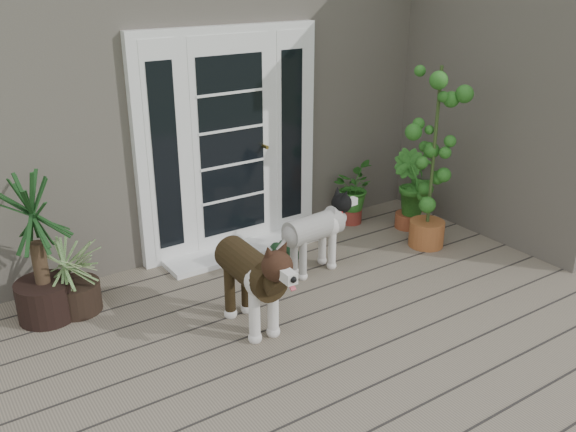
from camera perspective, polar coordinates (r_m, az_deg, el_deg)
deck at (r=4.93m, az=9.93°, el=-11.65°), size 6.20×4.60×0.12m
house_main at (r=7.81m, az=-11.55°, el=12.70°), size 7.40×4.00×3.10m
house_wing at (r=7.17m, az=21.97°, el=10.75°), size 1.60×2.40×3.10m
door_unit at (r=5.99m, az=-5.36°, el=6.76°), size 1.90×0.14×2.15m
door_step at (r=6.19m, az=-4.12°, el=-3.07°), size 1.60×0.40×0.05m
brindle_dog at (r=4.80m, az=-3.46°, el=-6.25°), size 0.41×0.91×0.75m
white_dog at (r=5.68m, az=2.37°, el=-2.16°), size 0.79×0.39×0.64m
spider_plant at (r=5.31m, az=-19.09°, el=-5.01°), size 0.76×0.76×0.68m
yucca at (r=5.17m, az=-22.05°, el=-2.63°), size 1.02×1.02×1.26m
herb_a at (r=6.80m, az=5.85°, el=1.77°), size 0.66×0.66×0.60m
herb_b at (r=6.75m, az=11.06°, el=1.46°), size 0.54×0.54×0.63m
herb_c at (r=7.35m, az=12.36°, el=2.86°), size 0.37×0.37×0.58m
sapling at (r=6.15m, az=13.22°, el=5.29°), size 0.71×0.71×1.86m
clog_left at (r=6.10m, az=-0.68°, el=-3.24°), size 0.13×0.28×0.08m
clog_right at (r=6.11m, az=0.04°, el=-3.11°), size 0.21×0.34×0.10m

